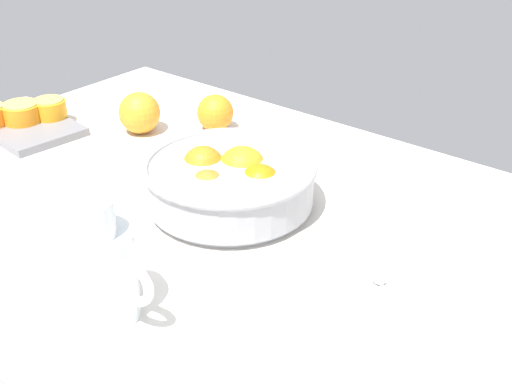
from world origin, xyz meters
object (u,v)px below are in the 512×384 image
Objects in this scene: orange_half_2 at (23,112)px; fruit_bowl at (230,182)px; loose_orange_0 at (215,113)px; loose_orange_1 at (139,113)px; spoon at (385,293)px; cutting_board at (24,124)px; orange_half_0 at (50,108)px; juice_pitcher at (96,274)px.

fruit_bowl is at bearing 2.14° from orange_half_2.
fruit_bowl is 31.96cm from loose_orange_0.
loose_orange_1 is (20.09, 13.58, 0.63)cm from orange_half_2.
loose_orange_0 reaches higher than spoon.
fruit_bowl is 32.05cm from spoon.
cutting_board is 24.73cm from loose_orange_1.
spoon is at bearing -8.90° from fruit_bowl.
orange_half_0 is 0.82× the size of loose_orange_1.
orange_half_0 is at bearing 61.02° from orange_half_2.
juice_pitcher is at bearing -47.44° from loose_orange_1.
orange_half_2 is at bearing 153.90° from juice_pitcher.
orange_half_2 is (-54.28, -2.03, -1.10)cm from fruit_bowl.
loose_orange_1 reaches higher than orange_half_0.
juice_pitcher is at bearing -30.64° from orange_half_0.
cutting_board is 3.45× the size of loose_orange_0.
juice_pitcher is at bearing -81.01° from fruit_bowl.
fruit_bowl reaches higher than loose_orange_0.
orange_half_2 is (-59.19, 29.00, -2.60)cm from juice_pitcher.
orange_half_2 is at bearing -118.98° from orange_half_0.
orange_half_0 is at bearing 149.36° from juice_pitcher.
loose_orange_1 reaches higher than loose_orange_0.
cutting_board is at bearing 154.12° from juice_pitcher.
juice_pitcher is 66.18cm from cutting_board.
spoon is (31.38, -4.91, -4.25)cm from fruit_bowl.
fruit_bowl is 51.82cm from orange_half_0.
loose_orange_1 is (17.56, 9.01, 0.65)cm from orange_half_0.
juice_pitcher reaches higher than cutting_board.
loose_orange_0 is 60.90cm from spoon.
juice_pitcher is 65.96cm from orange_half_2.
juice_pitcher is (4.91, -31.02, 1.49)cm from fruit_bowl.
spoon is at bearing 44.61° from juice_pitcher.
orange_half_2 is at bearing 52.55° from cutting_board.
cutting_board is at bearing -177.65° from fruit_bowl.
fruit_bowl is 3.75× the size of loose_orange_0.
loose_orange_0 is at bearing 153.71° from spoon.
loose_orange_0 is at bearing 117.87° from juice_pitcher.
fruit_bowl is at bearing 98.99° from juice_pitcher.
loose_orange_1 is at bearing -136.53° from loose_orange_0.
orange_half_2 is 39.34cm from loose_orange_0.
orange_half_0 is at bearing -145.74° from loose_orange_0.
fruit_bowl is at bearing 2.35° from cutting_board.
fruit_bowl reaches higher than cutting_board.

